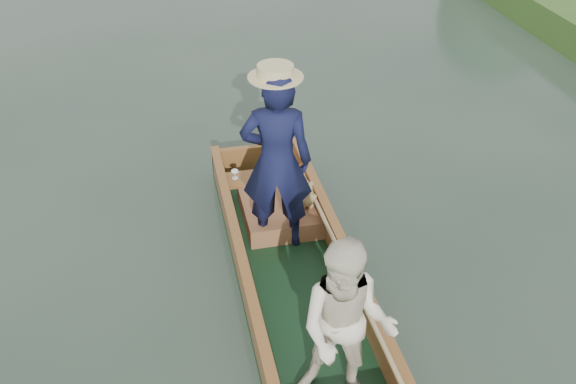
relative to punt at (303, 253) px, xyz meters
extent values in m
plane|color=#283D30|center=(-0.02, -0.04, -0.65)|extent=(120.00, 120.00, 0.00)
cube|color=#13321A|center=(-0.02, -0.04, -0.61)|extent=(1.10, 5.00, 0.08)
cube|color=brown|center=(-0.53, -0.04, -0.41)|extent=(0.08, 5.00, 0.32)
cube|color=brown|center=(0.49, -0.04, -0.41)|extent=(0.08, 5.00, 0.32)
cube|color=brown|center=(-0.02, 2.42, -0.41)|extent=(1.10, 0.08, 0.32)
cube|color=brown|center=(-0.53, -0.04, -0.23)|extent=(0.10, 5.00, 0.04)
cube|color=brown|center=(0.49, -0.04, -0.23)|extent=(0.10, 5.00, 0.04)
cube|color=brown|center=(-0.02, 1.86, -0.35)|extent=(0.94, 0.30, 0.05)
imported|color=#101334|center=(-0.05, 0.93, 0.42)|extent=(0.81, 0.63, 1.98)
cylinder|color=beige|center=(-0.05, 0.93, 1.37)|extent=(0.52, 0.52, 0.12)
imported|color=#ECE3C8|center=(0.05, -1.19, 0.22)|extent=(0.94, 0.85, 1.58)
cube|color=#A63A35|center=(0.07, 1.28, -0.46)|extent=(0.85, 0.90, 0.22)
sphere|color=tan|center=(0.32, 1.18, -0.25)|extent=(0.18, 0.18, 0.18)
sphere|color=tan|center=(0.32, 1.17, -0.11)|extent=(0.14, 0.14, 0.14)
sphere|color=tan|center=(0.27, 1.17, -0.05)|extent=(0.05, 0.05, 0.05)
sphere|color=tan|center=(0.37, 1.17, -0.05)|extent=(0.05, 0.05, 0.05)
sphere|color=tan|center=(0.32, 1.11, -0.12)|extent=(0.05, 0.05, 0.05)
sphere|color=tan|center=(0.24, 1.16, -0.22)|extent=(0.06, 0.06, 0.06)
sphere|color=tan|center=(0.40, 1.16, -0.22)|extent=(0.06, 0.06, 0.06)
sphere|color=tan|center=(0.28, 1.15, -0.32)|extent=(0.07, 0.07, 0.07)
sphere|color=tan|center=(0.37, 1.15, -0.32)|extent=(0.07, 0.07, 0.07)
cylinder|color=silver|center=(-0.36, 1.86, -0.32)|extent=(0.07, 0.07, 0.01)
cylinder|color=silver|center=(-0.36, 1.86, -0.28)|extent=(0.01, 0.01, 0.08)
ellipsoid|color=silver|center=(-0.36, 1.86, -0.22)|extent=(0.09, 0.09, 0.05)
cylinder|color=tan|center=(0.41, -0.55, -0.19)|extent=(0.04, 4.59, 0.20)
camera|label=1|loc=(-1.12, -4.40, 3.79)|focal=40.00mm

